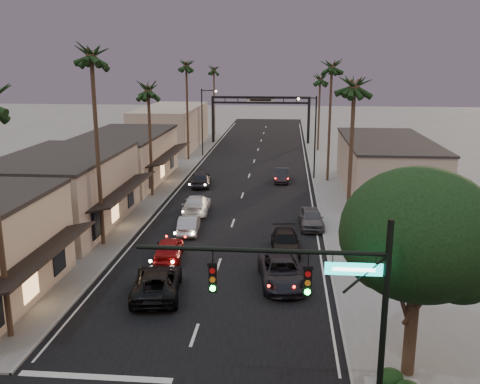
% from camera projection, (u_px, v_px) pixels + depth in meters
% --- Properties ---
extents(ground, '(200.00, 200.00, 0.00)m').
position_uv_depth(ground, '(245.00, 188.00, 54.48)').
color(ground, slate).
rests_on(ground, ground).
extents(road, '(14.00, 120.00, 0.02)m').
position_uv_depth(road, '(248.00, 178.00, 59.31)').
color(road, black).
rests_on(road, ground).
extents(sidewalk_left, '(5.00, 92.00, 0.12)m').
position_uv_depth(sidewalk_left, '(177.00, 164.00, 66.88)').
color(sidewalk_left, slate).
rests_on(sidewalk_left, ground).
extents(sidewalk_right, '(5.00, 92.00, 0.12)m').
position_uv_depth(sidewalk_right, '(330.00, 166.00, 65.24)').
color(sidewalk_right, slate).
rests_on(sidewalk_right, ground).
extents(storefront_mid, '(8.00, 14.00, 5.50)m').
position_uv_depth(storefront_mid, '(64.00, 193.00, 41.40)').
color(storefront_mid, gray).
rests_on(storefront_mid, ground).
extents(storefront_far, '(8.00, 16.00, 5.00)m').
position_uv_depth(storefront_far, '(125.00, 159.00, 56.93)').
color(storefront_far, '#C5B096').
rests_on(storefront_far, ground).
extents(storefront_dist, '(8.00, 20.00, 6.00)m').
position_uv_depth(storefront_dist, '(171.00, 127.00, 79.04)').
color(storefront_dist, gray).
rests_on(storefront_dist, ground).
extents(building_right, '(8.00, 18.00, 5.00)m').
position_uv_depth(building_right, '(386.00, 167.00, 52.66)').
color(building_right, gray).
rests_on(building_right, ground).
extents(traffic_signal, '(8.51, 0.22, 7.80)m').
position_uv_depth(traffic_signal, '(328.00, 295.00, 17.96)').
color(traffic_signal, black).
rests_on(traffic_signal, ground).
extents(corner_tree, '(6.20, 6.20, 8.80)m').
position_uv_depth(corner_tree, '(421.00, 240.00, 20.75)').
color(corner_tree, '#38281C').
rests_on(corner_tree, ground).
extents(arch, '(15.20, 0.40, 7.27)m').
position_uv_depth(arch, '(261.00, 108.00, 82.13)').
color(arch, black).
rests_on(arch, ground).
extents(streetlight_right, '(2.13, 0.30, 9.00)m').
position_uv_depth(streetlight_right, '(313.00, 131.00, 57.42)').
color(streetlight_right, black).
rests_on(streetlight_right, ground).
extents(streetlight_left, '(2.13, 0.30, 9.00)m').
position_uv_depth(streetlight_left, '(204.00, 117.00, 71.18)').
color(streetlight_left, black).
rests_on(streetlight_left, ground).
extents(palm_lb, '(3.20, 3.20, 15.20)m').
position_uv_depth(palm_lb, '(91.00, 50.00, 34.59)').
color(palm_lb, '#38281C').
rests_on(palm_lb, ground).
extents(palm_lc, '(3.20, 3.20, 12.20)m').
position_uv_depth(palm_lc, '(148.00, 85.00, 48.82)').
color(palm_lc, '#38281C').
rests_on(palm_lc, ground).
extents(palm_ld, '(3.20, 3.20, 14.20)m').
position_uv_depth(palm_ld, '(186.00, 62.00, 66.72)').
color(palm_ld, '#38281C').
rests_on(palm_ld, ground).
extents(palm_ra, '(3.20, 3.20, 13.20)m').
position_uv_depth(palm_ra, '(355.00, 80.00, 35.50)').
color(palm_ra, '#38281C').
rests_on(palm_ra, ground).
extents(palm_rb, '(3.20, 3.20, 14.20)m').
position_uv_depth(palm_rb, '(332.00, 63.00, 54.60)').
color(palm_rb, '#38281C').
rests_on(palm_rb, ground).
extents(palm_rc, '(3.20, 3.20, 12.20)m').
position_uv_depth(palm_rc, '(320.00, 76.00, 74.40)').
color(palm_rc, '#38281C').
rests_on(palm_rc, ground).
extents(palm_far, '(3.20, 3.20, 13.20)m').
position_uv_depth(palm_far, '(214.00, 67.00, 89.15)').
color(palm_far, '#38281C').
rests_on(palm_far, ground).
extents(oncoming_red, '(2.11, 4.39, 1.44)m').
position_uv_depth(oncoming_red, '(169.00, 248.00, 35.05)').
color(oncoming_red, maroon).
rests_on(oncoming_red, ground).
extents(oncoming_pickup, '(3.26, 5.78, 1.52)m').
position_uv_depth(oncoming_pickup, '(157.00, 282.00, 29.68)').
color(oncoming_pickup, black).
rests_on(oncoming_pickup, ground).
extents(oncoming_silver, '(1.77, 4.19, 1.34)m').
position_uv_depth(oncoming_silver, '(189.00, 224.00, 40.35)').
color(oncoming_silver, '#9D9CA1').
rests_on(oncoming_silver, ground).
extents(oncoming_white, '(2.41, 5.30, 1.51)m').
position_uv_depth(oncoming_white, '(197.00, 204.00, 45.68)').
color(oncoming_white, silver).
rests_on(oncoming_white, ground).
extents(oncoming_dgrey, '(2.36, 4.90, 1.61)m').
position_uv_depth(oncoming_dgrey, '(201.00, 179.00, 55.16)').
color(oncoming_dgrey, black).
rests_on(oncoming_dgrey, ground).
extents(curbside_near, '(3.20, 5.67, 1.49)m').
position_uv_depth(curbside_near, '(282.00, 272.00, 31.10)').
color(curbside_near, black).
rests_on(curbside_near, ground).
extents(curbside_black, '(2.15, 4.78, 1.36)m').
position_uv_depth(curbside_black, '(285.00, 242.00, 36.41)').
color(curbside_black, black).
rests_on(curbside_black, ground).
extents(curbside_grey, '(2.02, 4.54, 1.52)m').
position_uv_depth(curbside_grey, '(311.00, 218.00, 41.66)').
color(curbside_grey, '#454549').
rests_on(curbside_grey, ground).
extents(curbside_far, '(1.51, 4.27, 1.40)m').
position_uv_depth(curbside_far, '(282.00, 175.00, 57.29)').
color(curbside_far, black).
rests_on(curbside_far, ground).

